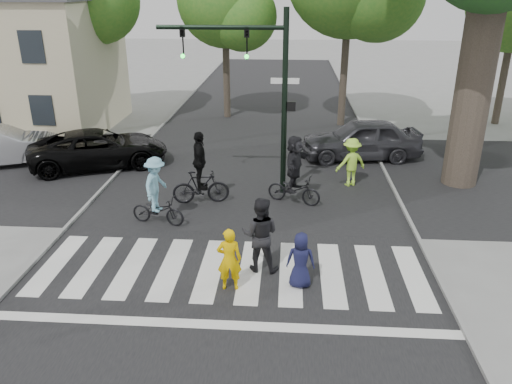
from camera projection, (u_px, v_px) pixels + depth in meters
ground at (226, 293)px, 11.53m from camera, size 120.00×120.00×0.00m
road_stem at (245, 205)px, 16.14m from camera, size 10.00×70.00×0.01m
road_cross at (252, 173)px, 18.91m from camera, size 70.00×10.00×0.01m
curb_left at (92, 200)px, 16.44m from camera, size 0.10×70.00×0.10m
curb_right at (403, 208)px, 15.81m from camera, size 0.10×70.00×0.10m
crosswalk at (229, 277)px, 12.14m from camera, size 10.00×3.85×0.01m
traffic_signal at (258, 77)px, 15.74m from camera, size 4.45×0.29×6.00m
bg_tree_2 at (229, 3)px, 24.76m from camera, size 5.04×4.80×8.40m
house at (20, 49)px, 23.70m from camera, size 8.40×8.10×8.82m
pedestrian_woman at (229, 259)px, 11.40m from camera, size 0.60×0.42×1.56m
pedestrian_child at (301, 260)px, 11.54m from camera, size 0.69×0.47×1.38m
pedestrian_adult at (260, 235)px, 12.14m from camera, size 1.00×0.82×1.93m
cyclist_left at (157, 196)px, 14.55m from camera, size 1.72×1.17×2.08m
cyclist_mid at (200, 175)px, 15.96m from camera, size 1.89×1.17×2.39m
cyclist_right at (294, 174)px, 15.95m from camera, size 1.89×1.75×2.27m
car_suv at (99, 148)px, 19.40m from camera, size 5.72×4.16×1.44m
car_grey at (361, 139)px, 20.26m from camera, size 4.98×2.49×1.63m
bystander_hivis at (351, 162)px, 17.45m from camera, size 1.28×1.02×1.73m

